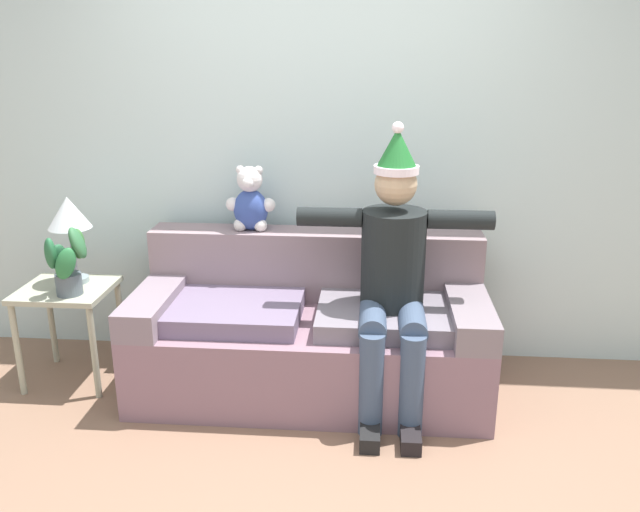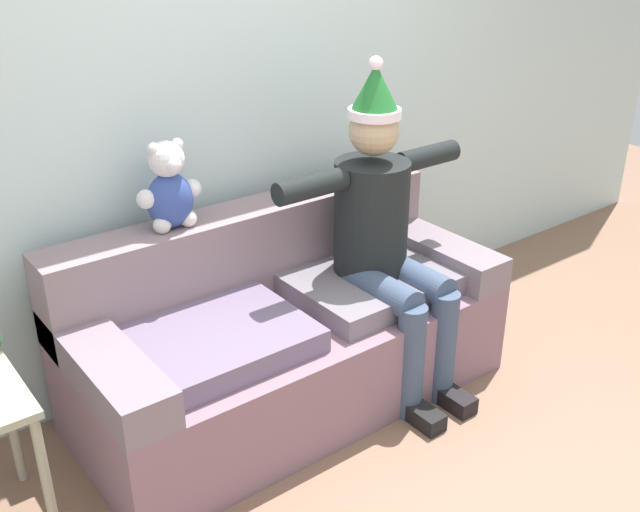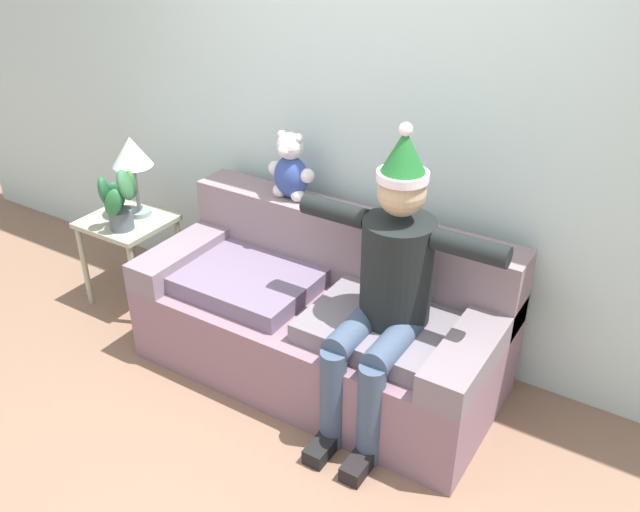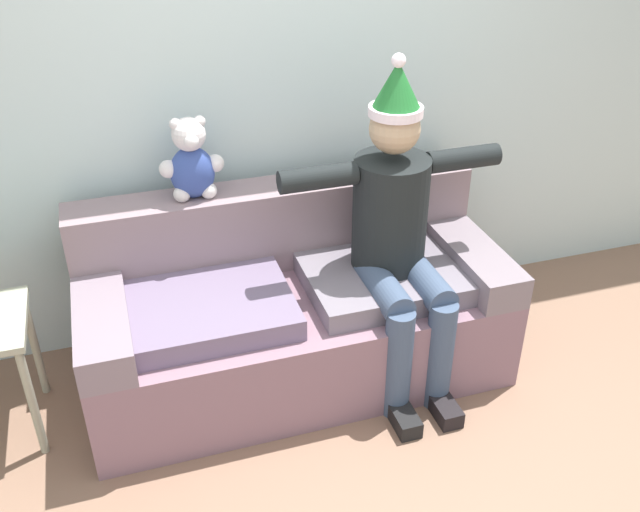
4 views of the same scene
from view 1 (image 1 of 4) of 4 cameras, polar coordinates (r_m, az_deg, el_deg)
The scene contains 8 objects.
ground_plane at distance 3.02m, azimuth -2.74°, elevation -20.63°, with size 10.00×10.00×0.00m, color #85624E.
back_wall at distance 3.94m, azimuth -0.10°, elevation 10.15°, with size 7.00×0.10×2.70m, color silver.
couch at distance 3.73m, azimuth -0.77°, elevation -6.59°, with size 1.94×0.87×0.85m.
person_seated at distance 3.40m, azimuth 6.43°, elevation -1.26°, with size 1.02×0.77×1.52m.
teddy_bear at distance 3.81m, azimuth -6.10°, elevation 4.77°, with size 0.29×0.17×0.38m.
side_table at distance 4.01m, azimuth -21.20°, elevation -3.89°, with size 0.50×0.46×0.58m.
table_lamp at distance 3.93m, azimuth -21.09°, elevation 3.22°, with size 0.24×0.24×0.50m.
potted_plant at distance 3.80m, azimuth -21.22°, elevation -0.50°, with size 0.25×0.26×0.40m.
Camera 1 is at (0.33, -2.34, 1.89)m, focal length 36.62 mm.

